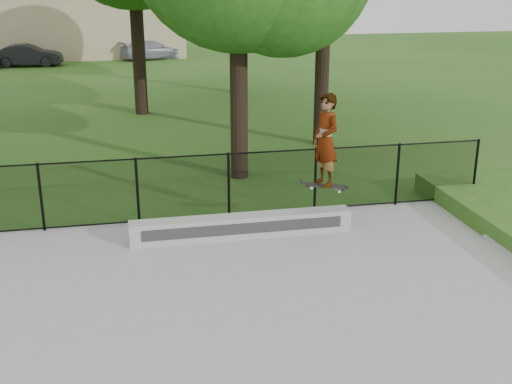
{
  "coord_description": "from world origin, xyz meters",
  "views": [
    {
      "loc": [
        -0.14,
        -7.46,
        5.26
      ],
      "look_at": [
        2.27,
        4.2,
        1.2
      ],
      "focal_mm": 45.0,
      "sensor_mm": 36.0,
      "label": 1
    }
  ],
  "objects_px": {
    "car_b": "(28,55)",
    "car_c": "(152,50)",
    "grind_ledge": "(242,226)",
    "skater_airborne": "(326,141)"
  },
  "relations": [
    {
      "from": "car_b",
      "to": "car_c",
      "type": "height_order",
      "value": "car_b"
    },
    {
      "from": "skater_airborne",
      "to": "car_c",
      "type": "bearing_deg",
      "value": 93.7
    },
    {
      "from": "car_b",
      "to": "car_c",
      "type": "xyz_separation_m",
      "value": [
        7.42,
        1.96,
        -0.04
      ]
    },
    {
      "from": "car_b",
      "to": "grind_ledge",
      "type": "bearing_deg",
      "value": -161.71
    },
    {
      "from": "grind_ledge",
      "to": "skater_airborne",
      "type": "height_order",
      "value": "skater_airborne"
    },
    {
      "from": "grind_ledge",
      "to": "skater_airborne",
      "type": "xyz_separation_m",
      "value": [
        1.71,
        -0.15,
        1.76
      ]
    },
    {
      "from": "grind_ledge",
      "to": "car_b",
      "type": "bearing_deg",
      "value": 105.09
    },
    {
      "from": "grind_ledge",
      "to": "skater_airborne",
      "type": "distance_m",
      "value": 2.45
    },
    {
      "from": "car_b",
      "to": "car_c",
      "type": "relative_size",
      "value": 0.93
    },
    {
      "from": "grind_ledge",
      "to": "car_b",
      "type": "distance_m",
      "value": 29.57
    }
  ]
}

